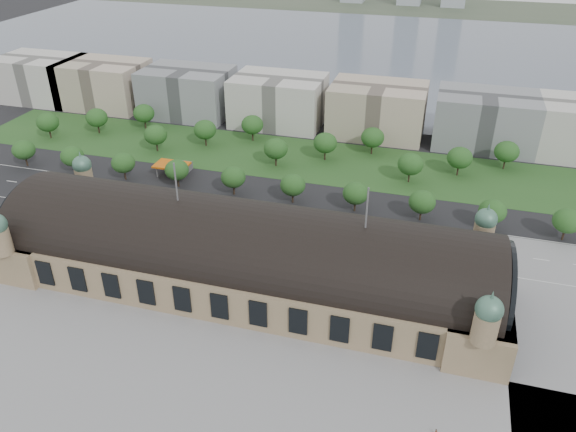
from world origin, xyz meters
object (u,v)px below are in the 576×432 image
(bus_mid, at_px, (345,244))
(pedestrian_1, at_px, (436,432))
(traffic_car_0, at_px, (32,193))
(traffic_car_2, at_px, (103,195))
(parked_car_6, at_px, (148,226))
(traffic_car_4, at_px, (285,233))
(parked_car_4, at_px, (200,227))
(parked_car_2, at_px, (114,220))
(bus_west, at_px, (224,218))
(parked_car_3, at_px, (162,228))
(petrol_station, at_px, (178,166))
(parked_car_1, at_px, (137,218))
(parked_car_5, at_px, (130,223))
(traffic_car_6, at_px, (464,246))
(traffic_car_3, at_px, (200,198))
(parked_car_0, at_px, (108,218))
(traffic_car_1, at_px, (46,179))
(bus_east, at_px, (379,242))
(traffic_car_5, at_px, (364,220))

(bus_mid, height_order, pedestrian_1, bus_mid)
(traffic_car_0, distance_m, traffic_car_2, 28.71)
(traffic_car_2, height_order, parked_car_6, parked_car_6)
(traffic_car_4, xyz_separation_m, pedestrian_1, (55.28, -70.78, 0.19))
(traffic_car_2, distance_m, parked_car_4, 47.50)
(parked_car_2, bearing_deg, bus_west, 70.95)
(parked_car_3, bearing_deg, petrol_station, 177.96)
(parked_car_1, xyz_separation_m, pedestrian_1, (110.03, -65.81, 0.22))
(parked_car_3, bearing_deg, traffic_car_0, -119.41)
(bus_west, height_order, pedestrian_1, bus_west)
(parked_car_1, distance_m, parked_car_5, 4.03)
(traffic_car_0, relative_size, traffic_car_6, 0.70)
(traffic_car_3, relative_size, pedestrian_1, 2.64)
(pedestrian_1, bearing_deg, parked_car_0, 113.36)
(parked_car_3, distance_m, bus_mid, 64.82)
(traffic_car_1, distance_m, traffic_car_2, 30.90)
(traffic_car_1, distance_m, bus_west, 83.64)
(traffic_car_2, height_order, parked_car_4, parked_car_4)
(traffic_car_3, distance_m, bus_east, 72.55)
(traffic_car_0, height_order, traffic_car_5, traffic_car_5)
(parked_car_4, relative_size, bus_west, 0.38)
(parked_car_0, bearing_deg, parked_car_4, 70.83)
(traffic_car_4, bearing_deg, traffic_car_0, -89.31)
(traffic_car_4, relative_size, bus_east, 0.30)
(parked_car_4, distance_m, parked_car_5, 25.59)
(bus_mid, bearing_deg, parked_car_6, 92.34)
(petrol_station, height_order, traffic_car_1, petrol_station)
(petrol_station, xyz_separation_m, parked_car_0, (-6.92, -43.61, -2.22))
(traffic_car_2, height_order, parked_car_1, traffic_car_2)
(traffic_car_2, bearing_deg, traffic_car_0, -81.48)
(bus_mid, bearing_deg, traffic_car_0, 85.79)
(traffic_car_6, relative_size, bus_east, 0.42)
(traffic_car_5, relative_size, bus_east, 0.38)
(parked_car_1, relative_size, bus_east, 0.36)
(traffic_car_1, bearing_deg, parked_car_2, -115.71)
(petrol_station, relative_size, bus_mid, 1.11)
(traffic_car_4, bearing_deg, parked_car_0, -81.64)
(parked_car_0, height_order, bus_mid, bus_mid)
(parked_car_4, distance_m, bus_west, 9.65)
(traffic_car_4, height_order, parked_car_0, parked_car_0)
(parked_car_1, bearing_deg, traffic_car_5, 76.16)
(bus_west, bearing_deg, traffic_car_0, 90.18)
(parked_car_3, distance_m, parked_car_4, 13.39)
(traffic_car_5, bearing_deg, parked_car_6, 114.54)
(traffic_car_5, bearing_deg, traffic_car_4, 128.43)
(traffic_car_3, relative_size, parked_car_6, 0.96)
(traffic_car_2, xyz_separation_m, parked_car_5, (20.77, -15.67, 0.02))
(traffic_car_4, bearing_deg, traffic_car_2, -94.00)
(petrol_station, relative_size, parked_car_0, 3.17)
(traffic_car_6, bearing_deg, bus_west, -92.74)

